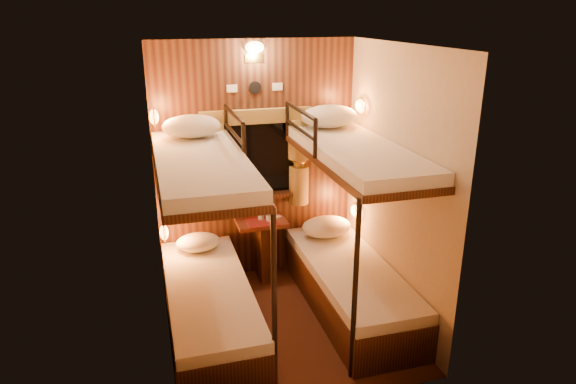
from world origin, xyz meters
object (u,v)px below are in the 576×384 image
object	(u,v)px
bunk_left	(208,273)
bottle_right	(269,211)
table	(262,242)
bottle_left	(261,210)
bunk_right	(351,254)

from	to	relation	value
bunk_left	bottle_right	xyz separation A→B (m)	(0.73, 0.77, 0.19)
table	bottle_left	bearing A→B (deg)	81.19
bunk_right	table	xyz separation A→B (m)	(-0.65, 0.78, -0.14)
bunk_left	bottle_right	distance (m)	1.08
bottle_right	bottle_left	bearing A→B (deg)	152.66
bottle_left	bottle_right	bearing A→B (deg)	-27.34
table	bunk_left	bearing A→B (deg)	-129.67
bunk_right	bottle_left	xyz separation A→B (m)	(-0.64, 0.81, 0.19)
bunk_left	bottle_left	world-z (taller)	bunk_left
bunk_right	bottle_right	world-z (taller)	bunk_right
bunk_right	bottle_right	xyz separation A→B (m)	(-0.57, 0.77, 0.19)
bunk_left	bottle_left	size ratio (longest dim) A/B	8.38
bunk_left	table	size ratio (longest dim) A/B	2.90
table	bottle_left	world-z (taller)	bottle_left
bottle_right	table	bearing A→B (deg)	171.64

